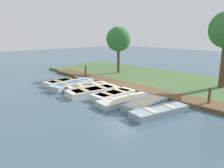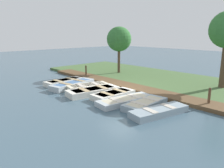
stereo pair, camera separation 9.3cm
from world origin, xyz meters
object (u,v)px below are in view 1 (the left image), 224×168
(rowboat_1, at_px, (72,85))
(rowboat_7, at_px, (160,111))
(rowboat_4, at_px, (113,95))
(mooring_post_near, at_px, (86,71))
(rowboat_2, at_px, (88,87))
(park_tree_far_left, at_px, (119,39))
(rowboat_5, at_px, (126,100))
(rowboat_3, at_px, (93,91))
(mooring_post_far, at_px, (209,97))
(rowboat_6, at_px, (145,104))
(rowboat_0, at_px, (64,82))

(rowboat_1, bearing_deg, rowboat_7, 79.20)
(rowboat_4, bearing_deg, mooring_post_near, -111.64)
(rowboat_2, distance_m, park_tree_far_left, 6.94)
(rowboat_1, distance_m, rowboat_7, 7.63)
(rowboat_4, distance_m, rowboat_5, 1.29)
(rowboat_5, relative_size, mooring_post_near, 3.29)
(mooring_post_near, bearing_deg, rowboat_3, 58.29)
(rowboat_4, bearing_deg, rowboat_7, 85.32)
(rowboat_3, xyz_separation_m, mooring_post_far, (-3.04, 6.25, 0.34))
(rowboat_3, xyz_separation_m, mooring_post_near, (-3.04, -4.92, 0.34))
(rowboat_2, bearing_deg, rowboat_1, -61.45)
(rowboat_1, height_order, mooring_post_near, mooring_post_near)
(rowboat_3, bearing_deg, rowboat_4, 115.76)
(rowboat_4, height_order, rowboat_6, rowboat_4)
(rowboat_1, bearing_deg, rowboat_0, -104.77)
(rowboat_4, relative_size, mooring_post_far, 2.59)
(rowboat_6, bearing_deg, rowboat_2, -93.52)
(rowboat_5, xyz_separation_m, rowboat_6, (-0.29, 1.20, 0.02))
(rowboat_1, xyz_separation_m, park_tree_far_left, (-5.99, -1.23, 3.12))
(rowboat_2, height_order, mooring_post_far, mooring_post_far)
(rowboat_0, relative_size, rowboat_3, 0.88)
(rowboat_2, height_order, rowboat_3, rowboat_2)
(rowboat_1, relative_size, rowboat_7, 1.15)
(mooring_post_near, relative_size, park_tree_far_left, 0.24)
(rowboat_2, xyz_separation_m, rowboat_6, (-0.07, 5.05, -0.03))
(rowboat_1, distance_m, park_tree_far_left, 6.86)
(rowboat_1, bearing_deg, rowboat_4, 84.31)
(mooring_post_far, xyz_separation_m, park_tree_far_left, (-3.01, -9.99, 2.78))
(rowboat_4, distance_m, mooring_post_near, 6.90)
(rowboat_6, bearing_deg, rowboat_5, -80.72)
(rowboat_3, xyz_separation_m, rowboat_4, (-0.44, 1.47, -0.02))
(rowboat_3, xyz_separation_m, park_tree_far_left, (-6.04, -3.74, 3.13))
(rowboat_1, xyz_separation_m, mooring_post_near, (-2.98, -2.40, 0.34))
(rowboat_2, xyz_separation_m, rowboat_3, (0.42, 1.12, -0.00))
(rowboat_3, bearing_deg, rowboat_0, -82.95)
(rowboat_1, relative_size, park_tree_far_left, 0.83)
(rowboat_2, relative_size, rowboat_7, 0.95)
(rowboat_2, bearing_deg, mooring_post_near, -110.78)
(rowboat_3, bearing_deg, rowboat_7, 100.34)
(rowboat_7, relative_size, park_tree_far_left, 0.72)
(rowboat_2, bearing_deg, mooring_post_far, 123.39)
(rowboat_0, bearing_deg, rowboat_1, 82.14)
(rowboat_1, relative_size, rowboat_2, 1.21)
(mooring_post_near, bearing_deg, park_tree_far_left, 158.64)
(park_tree_far_left, bearing_deg, rowboat_6, 54.11)
(rowboat_2, relative_size, rowboat_6, 1.05)
(rowboat_5, height_order, mooring_post_near, mooring_post_near)
(rowboat_1, height_order, rowboat_4, rowboat_1)
(rowboat_1, distance_m, mooring_post_far, 9.26)
(rowboat_2, height_order, park_tree_far_left, park_tree_far_left)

